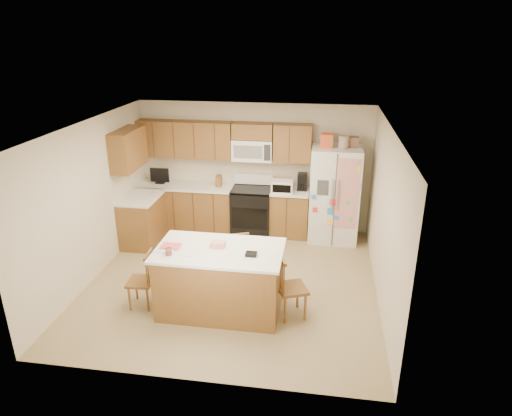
% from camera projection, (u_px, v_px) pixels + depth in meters
% --- Properties ---
extents(ground, '(4.50, 4.50, 0.00)m').
position_uv_depth(ground, '(233.00, 281.00, 7.33)').
color(ground, olive).
rests_on(ground, ground).
extents(room_shell, '(4.60, 4.60, 2.52)m').
position_uv_depth(room_shell, '(231.00, 197.00, 6.80)').
color(room_shell, beige).
rests_on(room_shell, ground).
extents(cabinetry, '(3.36, 1.56, 2.15)m').
position_uv_depth(cabinetry, '(200.00, 188.00, 8.78)').
color(cabinetry, brown).
rests_on(cabinetry, ground).
extents(stove, '(0.76, 0.65, 1.13)m').
position_uv_depth(stove, '(252.00, 210.00, 8.94)').
color(stove, black).
rests_on(stove, ground).
extents(refrigerator, '(0.90, 0.79, 2.04)m').
position_uv_depth(refrigerator, '(334.00, 193.00, 8.50)').
color(refrigerator, white).
rests_on(refrigerator, ground).
extents(island, '(1.76, 1.03, 1.05)m').
position_uv_depth(island, '(220.00, 280.00, 6.43)').
color(island, brown).
rests_on(island, ground).
extents(windsor_chair_left, '(0.38, 0.39, 0.86)m').
position_uv_depth(windsor_chair_left, '(142.00, 281.00, 6.54)').
color(windsor_chair_left, brown).
rests_on(windsor_chair_left, ground).
extents(windsor_chair_back, '(0.50, 0.49, 0.90)m').
position_uv_depth(windsor_chair_back, '(236.00, 258.00, 7.16)').
color(windsor_chair_back, brown).
rests_on(windsor_chair_back, ground).
extents(windsor_chair_right, '(0.51, 0.52, 0.94)m').
position_uv_depth(windsor_chair_right, '(290.00, 288.00, 6.30)').
color(windsor_chair_right, brown).
rests_on(windsor_chair_right, ground).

